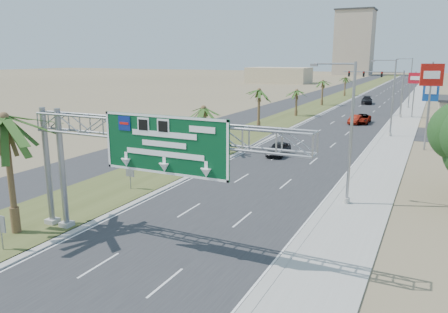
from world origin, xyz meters
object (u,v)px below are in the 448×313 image
sign_gantry (144,140)px  car_far (367,100)px  car_right_lane (362,119)px  pole_sign_red_far (415,82)px  car_left_lane (279,149)px  signal_mast (390,89)px  car_mid_lane (356,120)px  palm_near (4,119)px  pole_sign_red_near (431,81)px  pole_sign_blue (431,92)px

sign_gantry → car_far: (-0.25, 82.66, -5.24)m
car_right_lane → pole_sign_red_far: 13.69m
car_left_lane → car_right_lane: 27.96m
signal_mast → car_mid_lane: (-3.67, -10.63, -4.15)m
car_left_lane → pole_sign_red_far: bearing=74.1°
signal_mast → palm_near: bearing=-102.7°
sign_gantry → car_right_lane: size_ratio=3.25×
car_right_lane → pole_sign_red_near: bearing=-62.3°
car_right_lane → pole_sign_blue: (9.51, -5.29, 4.88)m
sign_gantry → car_far: 82.83m
car_left_lane → car_far: size_ratio=0.75×
car_left_lane → sign_gantry: bearing=-87.7°
sign_gantry → palm_near: 8.41m
car_left_lane → car_mid_lane: 26.78m
pole_sign_red_near → pole_sign_red_far: 28.37m
pole_sign_blue → car_right_lane: bearing=150.9°
signal_mast → car_right_lane: 10.81m
palm_near → pole_sign_red_near: (21.05, 36.84, 0.82)m
signal_mast → pole_sign_red_far: bearing=15.3°
car_mid_lane → pole_sign_red_far: (7.50, 11.68, 5.46)m
palm_near → car_far: (7.89, 84.59, -6.11)m
car_right_lane → car_far: bearing=95.9°
car_mid_lane → signal_mast: bearing=75.5°
car_far → pole_sign_blue: bearing=-77.3°
signal_mast → car_far: signal_mast is taller
car_far → pole_sign_red_far: pole_sign_red_far is taller
car_mid_lane → pole_sign_red_near: size_ratio=0.44×
palm_near → car_mid_lane: bearing=78.7°
sign_gantry → car_far: bearing=90.2°
sign_gantry → pole_sign_red_near: bearing=69.7°
signal_mast → pole_sign_blue: signal_mast is taller
signal_mast → car_right_lane: (-2.90, -9.56, -4.13)m
sign_gantry → car_far: size_ratio=2.97×
car_far → car_right_lane: bearing=-90.8°
car_left_lane → pole_sign_red_far: (11.00, 38.23, 5.44)m
pole_sign_red_near → car_right_lane: bearing=118.6°
car_left_lane → car_mid_lane: (3.50, 26.55, -0.02)m
sign_gantry → palm_near: bearing=-166.7°
signal_mast → car_left_lane: signal_mast is taller
car_right_lane → palm_near: bearing=-102.7°
sign_gantry → pole_sign_red_near: pole_sign_red_near is taller
pole_sign_blue → car_far: bearing=110.3°
sign_gantry → car_mid_lane: 51.76m
pole_sign_blue → pole_sign_red_far: pole_sign_red_far is taller
car_right_lane → signal_mast: bearing=72.3°
pole_sign_blue → sign_gantry: bearing=-105.2°
palm_near → car_mid_lane: 54.76m
signal_mast → pole_sign_blue: (6.61, -14.84, 0.75)m
palm_near → signal_mast: bearing=77.3°
pole_sign_red_far → car_right_lane: bearing=-122.4°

